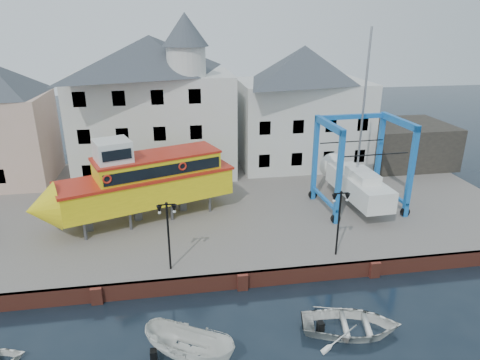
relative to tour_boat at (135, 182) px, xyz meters
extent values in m
plane|color=black|center=(6.19, -8.05, -3.86)|extent=(140.00, 140.00, 0.00)
cube|color=#615D58|center=(6.19, 2.95, -3.36)|extent=(44.00, 22.00, 1.00)
cube|color=brown|center=(6.19, -7.93, -3.36)|extent=(44.00, 0.25, 1.00)
cube|color=brown|center=(-1.81, -8.10, -3.36)|extent=(0.60, 0.36, 1.00)
cube|color=brown|center=(6.19, -8.10, -3.36)|extent=(0.60, 0.36, 1.00)
cube|color=brown|center=(14.19, -8.10, -3.36)|extent=(0.60, 0.36, 1.00)
cube|color=tan|center=(-11.81, 9.95, 0.89)|extent=(8.00, 7.00, 7.50)
cube|color=silver|center=(1.19, 10.45, 1.64)|extent=(14.00, 8.00, 9.00)
pyramid|color=#343A3F|center=(1.19, 10.45, 7.74)|extent=(14.00, 8.00, 3.20)
cube|color=black|center=(-4.31, 6.49, -1.26)|extent=(1.00, 0.08, 1.20)
cube|color=black|center=(-1.31, 6.49, -1.26)|extent=(1.00, 0.08, 1.20)
cube|color=black|center=(1.69, 6.49, -1.26)|extent=(1.00, 0.08, 1.20)
cube|color=black|center=(4.69, 6.49, -1.26)|extent=(1.00, 0.08, 1.20)
cube|color=black|center=(-4.31, 6.49, 1.74)|extent=(1.00, 0.08, 1.20)
cube|color=black|center=(-1.31, 6.49, 1.74)|extent=(1.00, 0.08, 1.20)
cube|color=black|center=(1.69, 6.49, 1.74)|extent=(1.00, 0.08, 1.20)
cube|color=black|center=(4.69, 6.49, 1.74)|extent=(1.00, 0.08, 1.20)
cube|color=black|center=(-4.31, 6.49, 4.74)|extent=(1.00, 0.08, 1.20)
cube|color=black|center=(-1.31, 6.49, 4.74)|extent=(1.00, 0.08, 1.20)
cube|color=black|center=(1.69, 6.49, 4.74)|extent=(1.00, 0.08, 1.20)
cube|color=black|center=(4.69, 6.49, 4.74)|extent=(1.00, 0.08, 1.20)
cylinder|color=silver|center=(4.19, 8.05, 7.34)|extent=(3.20, 3.20, 2.40)
cone|color=#343A3F|center=(4.19, 8.05, 9.84)|extent=(3.80, 3.80, 2.60)
cube|color=silver|center=(15.19, 10.95, 1.14)|extent=(12.00, 8.00, 8.00)
pyramid|color=#343A3F|center=(15.19, 10.95, 6.74)|extent=(12.00, 8.00, 3.20)
cube|color=black|center=(10.69, 6.99, -1.26)|extent=(1.00, 0.08, 1.20)
cube|color=black|center=(13.69, 6.99, -1.26)|extent=(1.00, 0.08, 1.20)
cube|color=black|center=(16.69, 6.99, -1.26)|extent=(1.00, 0.08, 1.20)
cube|color=black|center=(19.69, 6.99, -1.26)|extent=(1.00, 0.08, 1.20)
cube|color=black|center=(10.69, 6.99, 1.74)|extent=(1.00, 0.08, 1.20)
cube|color=black|center=(13.69, 6.99, 1.74)|extent=(1.00, 0.08, 1.20)
cube|color=black|center=(16.69, 6.99, 1.74)|extent=(1.00, 0.08, 1.20)
cube|color=black|center=(19.69, 6.99, 1.74)|extent=(1.00, 0.08, 1.20)
cube|color=black|center=(25.19, 8.95, -0.86)|extent=(8.00, 7.00, 4.00)
cylinder|color=black|center=(2.19, -6.85, -0.86)|extent=(0.12, 0.12, 4.00)
cube|color=black|center=(2.19, -6.85, 1.19)|extent=(0.90, 0.06, 0.06)
sphere|color=black|center=(2.19, -6.85, 1.26)|extent=(0.16, 0.16, 0.16)
cone|color=black|center=(1.79, -6.85, 0.92)|extent=(0.32, 0.32, 0.45)
sphere|color=white|center=(1.79, -6.85, 0.74)|extent=(0.18, 0.18, 0.18)
cone|color=black|center=(2.59, -6.85, 0.92)|extent=(0.32, 0.32, 0.45)
sphere|color=white|center=(2.59, -6.85, 0.74)|extent=(0.18, 0.18, 0.18)
cylinder|color=black|center=(12.19, -6.85, -0.86)|extent=(0.12, 0.12, 4.00)
cube|color=black|center=(12.19, -6.85, 1.19)|extent=(0.90, 0.06, 0.06)
sphere|color=black|center=(12.19, -6.85, 1.26)|extent=(0.16, 0.16, 0.16)
cone|color=black|center=(11.79, -6.85, 0.92)|extent=(0.32, 0.32, 0.45)
sphere|color=white|center=(11.79, -6.85, 0.74)|extent=(0.18, 0.18, 0.18)
cone|color=black|center=(12.59, -6.85, 0.92)|extent=(0.32, 0.32, 0.45)
sphere|color=white|center=(12.59, -6.85, 0.74)|extent=(0.18, 0.18, 0.18)
cylinder|color=#59595E|center=(-3.23, -2.45, -2.22)|extent=(0.26, 0.26, 1.28)
cylinder|color=#59595E|center=(-4.05, -0.20, -2.22)|extent=(0.26, 0.26, 1.28)
cylinder|color=#59595E|center=(-0.43, -1.42, -2.22)|extent=(0.26, 0.26, 1.28)
cylinder|color=#59595E|center=(-1.24, 0.82, -2.22)|extent=(0.26, 0.26, 1.28)
cylinder|color=#59595E|center=(2.38, -0.40, -2.22)|extent=(0.26, 0.26, 1.28)
cylinder|color=#59595E|center=(1.56, 1.84, -2.22)|extent=(0.26, 0.26, 1.28)
cylinder|color=#59595E|center=(5.18, 0.62, -2.22)|extent=(0.26, 0.26, 1.28)
cylinder|color=#59595E|center=(4.37, 2.86, -2.22)|extent=(0.26, 0.26, 1.28)
cube|color=#59595E|center=(-3.24, -1.18, -2.22)|extent=(0.63, 0.58, 1.28)
cube|color=#59595E|center=(-0.03, -0.01, -2.22)|extent=(0.63, 0.58, 1.28)
cube|color=#59595E|center=(3.17, 1.16, -2.22)|extent=(0.63, 0.58, 1.28)
cube|color=gold|center=(0.77, 0.28, -0.65)|extent=(12.33, 7.13, 1.88)
cone|color=gold|center=(-5.72, -2.08, -0.65)|extent=(2.87, 3.69, 3.24)
cube|color=#B32112|center=(0.77, 0.28, 0.38)|extent=(12.61, 7.35, 0.19)
cube|color=gold|center=(1.57, 0.57, 0.97)|extent=(9.01, 5.64, 1.36)
cube|color=black|center=(2.07, -0.82, 1.02)|extent=(7.71, 2.86, 0.77)
cube|color=black|center=(1.06, 1.96, 1.02)|extent=(7.71, 2.86, 0.77)
cube|color=#B32112|center=(1.57, 0.57, 1.73)|extent=(9.19, 5.78, 0.15)
cube|color=white|center=(-1.24, -0.45, 2.43)|extent=(2.84, 2.84, 1.55)
cube|color=black|center=(-0.85, -1.52, 2.50)|extent=(1.77, 0.69, 0.68)
torus|color=#B32112|center=(-1.51, -2.18, 1.15)|extent=(0.60, 0.32, 0.60)
torus|color=#B32112|center=(3.29, -0.43, 1.15)|extent=(0.60, 0.32, 0.60)
cube|color=#164BB0|center=(13.72, -2.76, 0.49)|extent=(0.35, 0.35, 6.70)
cylinder|color=black|center=(13.72, -2.76, -2.53)|extent=(0.68, 0.27, 0.67)
cube|color=#164BB0|center=(13.52, 1.68, 0.49)|extent=(0.35, 0.35, 6.70)
cylinder|color=black|center=(13.52, 1.68, -2.53)|extent=(0.68, 0.27, 0.67)
cube|color=#164BB0|center=(19.13, -2.52, 0.49)|extent=(0.35, 0.35, 6.70)
cylinder|color=black|center=(19.13, -2.52, -2.53)|extent=(0.68, 0.27, 0.67)
cube|color=#164BB0|center=(18.93, 1.93, 0.49)|extent=(0.35, 0.35, 6.70)
cylinder|color=black|center=(18.93, 1.93, -2.53)|extent=(0.68, 0.27, 0.67)
cube|color=#164BB0|center=(13.62, -0.54, 3.67)|extent=(0.55, 4.80, 0.47)
cube|color=#164BB0|center=(13.62, -0.54, -1.91)|extent=(0.45, 4.79, 0.20)
cube|color=#164BB0|center=(19.03, -0.29, 3.67)|extent=(0.55, 4.80, 0.47)
cube|color=#164BB0|center=(19.03, -0.29, -1.91)|extent=(0.45, 4.79, 0.20)
cube|color=#164BB0|center=(16.22, 1.81, 3.67)|extent=(5.75, 0.60, 0.34)
cube|color=white|center=(16.33, -0.42, -1.14)|extent=(2.53, 7.27, 1.53)
cone|color=white|center=(16.13, 3.84, -1.14)|extent=(2.27, 1.63, 2.20)
cube|color=#59595E|center=(16.33, -0.42, -2.24)|extent=(0.31, 1.73, 0.67)
cube|color=white|center=(16.35, -0.90, -0.09)|extent=(1.66, 2.94, 0.57)
cylinder|color=#99999E|center=(16.30, 0.06, 4.89)|extent=(0.17, 0.17, 10.53)
cube|color=black|center=(16.40, -2.14, 1.85)|extent=(5.15, 0.35, 0.05)
cube|color=black|center=(16.25, 1.30, 1.85)|extent=(5.15, 0.35, 0.05)
imported|color=white|center=(2.95, -13.01, -3.86)|extent=(4.74, 3.91, 1.75)
imported|color=white|center=(10.92, -12.40, -3.86)|extent=(5.51, 4.44, 1.01)
camera|label=1|loc=(2.74, -28.45, 10.69)|focal=32.00mm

